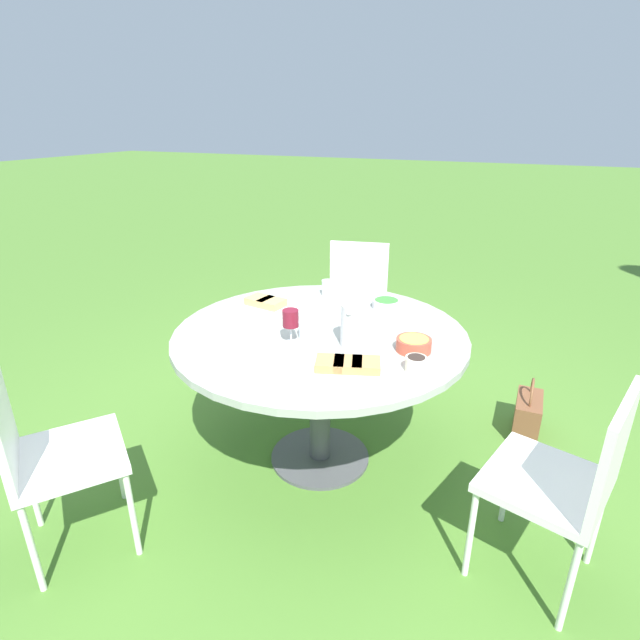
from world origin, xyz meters
The scene contains 15 objects.
ground_plane centered at (0.00, 0.00, 0.00)m, with size 40.00×40.00×0.00m, color #4C7A2D.
dining_table centered at (0.00, 0.00, 0.67)m, with size 1.45×1.45×0.77m.
chair_near_left centered at (0.34, 1.16, 0.52)m, with size 0.54×0.53×0.89m.
chair_near_right centered at (-1.26, -0.26, 0.52)m, with size 0.50×0.52×0.89m.
chair_far_back centered at (1.01, -0.77, 0.52)m, with size 0.60×0.60×0.89m.
water_pitcher centered at (0.09, 0.20, 0.87)m, with size 0.12×0.12×0.20m.
wine_glass centered at (0.18, -0.07, 0.89)m, with size 0.08×0.08×0.17m.
platter_bread_main centered at (0.35, 0.28, 0.79)m, with size 0.28×0.38×0.06m.
platter_charcuterie centered at (-0.16, -0.38, 0.79)m, with size 0.24×0.39×0.06m.
bowl_fries centered at (0.03, 0.48, 0.80)m, with size 0.16×0.16×0.06m.
bowl_salad centered at (-0.45, 0.21, 0.79)m, with size 0.16×0.16×0.05m.
bowl_olives centered at (0.22, 0.53, 0.80)m, with size 0.09×0.09×0.06m.
cup_water_near centered at (-0.51, -0.18, 0.81)m, with size 0.06×0.06×0.09m.
cup_water_far centered at (0.10, -0.03, 0.81)m, with size 0.07×0.07×0.08m.
handbag centered at (-0.69, 1.02, 0.13)m, with size 0.30×0.14×0.37m.
Camera 1 is at (2.08, 0.91, 1.76)m, focal length 28.00 mm.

